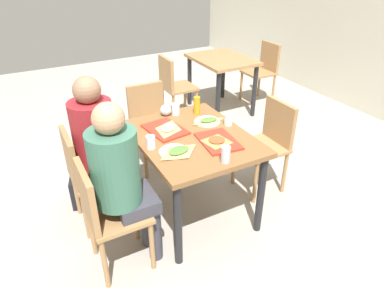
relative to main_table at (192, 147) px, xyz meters
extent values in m
cube|color=#9E998E|center=(0.00, 0.00, -0.66)|extent=(10.00, 10.00, 0.02)
cube|color=brown|center=(0.00, 0.00, 0.08)|extent=(1.06, 0.85, 0.04)
cylinder|color=black|center=(-0.47, -0.36, -0.29)|extent=(0.06, 0.06, 0.72)
cylinder|color=black|center=(0.47, -0.36, -0.29)|extent=(0.06, 0.06, 0.72)
cylinder|color=black|center=(-0.47, 0.36, -0.29)|extent=(0.06, 0.06, 0.72)
cylinder|color=black|center=(0.47, 0.36, -0.29)|extent=(0.06, 0.06, 0.72)
cube|color=#9E7247|center=(-0.26, -0.72, -0.20)|extent=(0.40, 0.40, 0.03)
cube|color=#9E7247|center=(-0.26, -0.90, 0.01)|extent=(0.38, 0.04, 0.40)
cylinder|color=#9E7247|center=(-0.43, -0.55, -0.43)|extent=(0.04, 0.04, 0.44)
cylinder|color=#9E7247|center=(-0.09, -0.55, -0.43)|extent=(0.04, 0.04, 0.44)
cylinder|color=#9E7247|center=(-0.43, -0.89, -0.43)|extent=(0.04, 0.04, 0.44)
cylinder|color=#9E7247|center=(-0.09, -0.89, -0.43)|extent=(0.04, 0.04, 0.44)
cube|color=#9E7247|center=(0.26, -0.72, -0.20)|extent=(0.40, 0.40, 0.03)
cube|color=#9E7247|center=(0.26, -0.90, 0.01)|extent=(0.38, 0.04, 0.40)
cylinder|color=#9E7247|center=(0.09, -0.55, -0.43)|extent=(0.04, 0.04, 0.44)
cylinder|color=#9E7247|center=(0.43, -0.55, -0.43)|extent=(0.04, 0.04, 0.44)
cylinder|color=#9E7247|center=(0.09, -0.89, -0.43)|extent=(0.04, 0.04, 0.44)
cylinder|color=#9E7247|center=(0.43, -0.89, -0.43)|extent=(0.04, 0.04, 0.44)
cube|color=#9E7247|center=(0.00, 0.72, -0.20)|extent=(0.40, 0.40, 0.03)
cube|color=#9E7247|center=(0.00, 0.90, 0.01)|extent=(0.38, 0.04, 0.40)
cylinder|color=#9E7247|center=(0.17, 0.55, -0.43)|extent=(0.04, 0.04, 0.44)
cylinder|color=#9E7247|center=(-0.17, 0.55, -0.43)|extent=(0.04, 0.04, 0.44)
cylinder|color=#9E7247|center=(0.17, 0.89, -0.43)|extent=(0.04, 0.04, 0.44)
cylinder|color=#9E7247|center=(-0.17, 0.89, -0.43)|extent=(0.04, 0.04, 0.44)
cube|color=#9E7247|center=(-0.83, 0.00, -0.20)|extent=(0.40, 0.40, 0.03)
cube|color=#9E7247|center=(-1.01, 0.00, 0.01)|extent=(0.04, 0.38, 0.40)
cylinder|color=#9E7247|center=(-0.66, 0.17, -0.43)|extent=(0.04, 0.04, 0.44)
cylinder|color=#9E7247|center=(-0.66, -0.17, -0.43)|extent=(0.04, 0.04, 0.44)
cylinder|color=#9E7247|center=(-1.00, 0.17, -0.43)|extent=(0.04, 0.04, 0.44)
cylinder|color=#9E7247|center=(-1.00, -0.17, -0.43)|extent=(0.04, 0.04, 0.44)
cylinder|color=#383842|center=(-0.34, -0.49, -0.42)|extent=(0.10, 0.10, 0.47)
cylinder|color=#383842|center=(-0.18, -0.49, -0.42)|extent=(0.10, 0.10, 0.47)
cube|color=#383842|center=(-0.26, -0.59, -0.14)|extent=(0.32, 0.28, 0.10)
cylinder|color=maroon|center=(-0.26, -0.70, 0.17)|extent=(0.32, 0.32, 0.52)
sphere|color=#8C664C|center=(-0.26, -0.70, 0.52)|extent=(0.20, 0.20, 0.20)
cylinder|color=#383842|center=(0.18, -0.49, -0.42)|extent=(0.10, 0.10, 0.47)
cylinder|color=#383842|center=(0.34, -0.49, -0.42)|extent=(0.10, 0.10, 0.47)
cube|color=#383842|center=(0.26, -0.59, -0.14)|extent=(0.32, 0.28, 0.10)
cylinder|color=#386651|center=(0.26, -0.70, 0.17)|extent=(0.32, 0.32, 0.52)
sphere|color=tan|center=(0.26, -0.70, 0.52)|extent=(0.20, 0.20, 0.20)
cube|color=red|center=(-0.19, -0.15, 0.11)|extent=(0.39, 0.31, 0.02)
cube|color=red|center=(0.19, 0.13, 0.11)|extent=(0.39, 0.30, 0.02)
cylinder|color=white|center=(-0.16, 0.23, 0.11)|extent=(0.22, 0.22, 0.01)
cylinder|color=white|center=(0.16, -0.23, 0.11)|extent=(0.22, 0.22, 0.01)
pyramid|color=#DBAD60|center=(-0.17, -0.13, 0.13)|extent=(0.28, 0.26, 0.01)
ellipsoid|color=#D8C67F|center=(-0.17, -0.13, 0.14)|extent=(0.20, 0.18, 0.01)
pyramid|color=#C68C47|center=(0.20, 0.11, 0.13)|extent=(0.25, 0.25, 0.01)
ellipsoid|color=#B74723|center=(0.20, 0.11, 0.14)|extent=(0.17, 0.17, 0.01)
pyramid|color=#DBAD60|center=(-0.15, 0.24, 0.12)|extent=(0.13, 0.22, 0.01)
ellipsoid|color=#4C7233|center=(-0.15, 0.24, 0.13)|extent=(0.09, 0.16, 0.01)
pyramid|color=#DBAD60|center=(0.19, -0.21, 0.12)|extent=(0.21, 0.27, 0.01)
ellipsoid|color=#4C7233|center=(0.19, -0.21, 0.13)|extent=(0.15, 0.19, 0.01)
cylinder|color=white|center=(-0.03, 0.36, 0.15)|extent=(0.07, 0.07, 0.10)
cylinder|color=white|center=(0.03, -0.36, 0.15)|extent=(0.07, 0.07, 0.10)
cylinder|color=white|center=(-0.42, 0.06, 0.15)|extent=(0.07, 0.07, 0.10)
cylinder|color=#B7BCC6|center=(0.45, 0.02, 0.17)|extent=(0.07, 0.07, 0.12)
cylinder|color=orange|center=(-0.34, 0.23, 0.18)|extent=(0.06, 0.06, 0.16)
sphere|color=silver|center=(-0.45, -0.02, 0.15)|extent=(0.10, 0.10, 0.10)
cube|color=black|center=(-0.61, -0.82, -0.51)|extent=(0.35, 0.24, 0.28)
cube|color=#9E7247|center=(-1.76, 1.40, 0.08)|extent=(0.90, 0.70, 0.04)
cylinder|color=black|center=(-2.15, 1.11, -0.29)|extent=(0.06, 0.06, 0.72)
cylinder|color=black|center=(-1.37, 1.11, -0.29)|extent=(0.06, 0.06, 0.72)
cylinder|color=black|center=(-2.15, 1.69, -0.29)|extent=(0.06, 0.06, 0.72)
cylinder|color=black|center=(-1.37, 1.69, -0.29)|extent=(0.06, 0.06, 0.72)
cube|color=#9E7247|center=(-1.76, 0.75, -0.20)|extent=(0.40, 0.40, 0.03)
cube|color=#9E7247|center=(-1.76, 0.57, 0.01)|extent=(0.38, 0.04, 0.40)
cylinder|color=#9E7247|center=(-1.93, 0.92, -0.43)|extent=(0.04, 0.04, 0.44)
cylinder|color=#9E7247|center=(-1.59, 0.92, -0.43)|extent=(0.04, 0.04, 0.44)
cylinder|color=#9E7247|center=(-1.93, 0.58, -0.43)|extent=(0.04, 0.04, 0.44)
cylinder|color=#9E7247|center=(-1.59, 0.58, -0.43)|extent=(0.04, 0.04, 0.44)
cube|color=#9E7247|center=(-1.76, 2.05, -0.20)|extent=(0.40, 0.40, 0.03)
cube|color=#9E7247|center=(-1.76, 2.23, 0.01)|extent=(0.38, 0.04, 0.40)
cylinder|color=#9E7247|center=(-1.59, 1.88, -0.43)|extent=(0.04, 0.04, 0.44)
cylinder|color=#9E7247|center=(-1.93, 1.88, -0.43)|extent=(0.04, 0.04, 0.44)
cylinder|color=#9E7247|center=(-1.59, 2.22, -0.43)|extent=(0.04, 0.04, 0.44)
cylinder|color=#9E7247|center=(-1.93, 2.22, -0.43)|extent=(0.04, 0.04, 0.44)
camera|label=1|loc=(2.13, -1.15, 1.41)|focal=32.52mm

